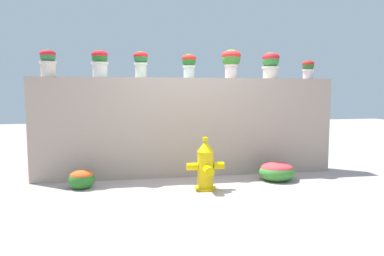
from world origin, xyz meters
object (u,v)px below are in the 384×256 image
(potted_plant_5, at_px, (271,63))
(flower_bush_left, at_px, (82,178))
(potted_plant_2, at_px, (141,61))
(potted_plant_0, at_px, (48,61))
(potted_plant_6, at_px, (308,68))
(fire_hydrant, at_px, (206,166))
(flower_bush_right, at_px, (277,171))
(potted_plant_4, at_px, (231,60))
(potted_plant_1, at_px, (100,61))
(potted_plant_3, at_px, (189,63))

(potted_plant_5, distance_m, flower_bush_left, 3.64)
(potted_plant_2, bearing_deg, potted_plant_0, -178.89)
(potted_plant_5, distance_m, potted_plant_6, 0.71)
(fire_hydrant, distance_m, flower_bush_left, 1.82)
(potted_plant_5, height_order, flower_bush_right, potted_plant_5)
(potted_plant_4, height_order, flower_bush_right, potted_plant_4)
(potted_plant_1, height_order, potted_plant_2, potted_plant_1)
(potted_plant_2, xyz_separation_m, potted_plant_3, (0.79, -0.01, -0.02))
(potted_plant_4, bearing_deg, flower_bush_right, -45.39)
(potted_plant_3, bearing_deg, flower_bush_right, -26.15)
(potted_plant_5, xyz_separation_m, fire_hydrant, (-1.36, -0.97, -1.57))
(potted_plant_0, bearing_deg, potted_plant_3, 0.49)
(potted_plant_3, bearing_deg, potted_plant_0, -179.51)
(potted_plant_6, bearing_deg, potted_plant_1, -179.39)
(potted_plant_1, xyz_separation_m, fire_hydrant, (1.51, -0.93, -1.55))
(potted_plant_0, xyz_separation_m, potted_plant_2, (1.42, 0.03, 0.02))
(potted_plant_5, xyz_separation_m, flower_bush_right, (-0.13, -0.65, -1.75))
(potted_plant_1, distance_m, potted_plant_5, 2.87)
(potted_plant_3, relative_size, potted_plant_6, 1.20)
(potted_plant_0, distance_m, potted_plant_5, 3.64)
(potted_plant_2, relative_size, potted_plant_6, 1.29)
(potted_plant_1, distance_m, potted_plant_2, 0.64)
(potted_plant_3, bearing_deg, potted_plant_1, -178.92)
(potted_plant_0, xyz_separation_m, potted_plant_6, (4.35, 0.03, -0.05))
(potted_plant_3, xyz_separation_m, flower_bush_right, (1.31, -0.64, -1.73))
(potted_plant_2, distance_m, potted_plant_6, 2.93)
(potted_plant_2, relative_size, potted_plant_3, 1.08)
(potted_plant_2, distance_m, potted_plant_5, 2.23)
(potted_plant_5, bearing_deg, flower_bush_left, -169.47)
(potted_plant_1, bearing_deg, potted_plant_4, -0.34)
(potted_plant_5, bearing_deg, flower_bush_right, -101.37)
(fire_hydrant, height_order, flower_bush_right, fire_hydrant)
(potted_plant_1, height_order, potted_plant_4, potted_plant_4)
(potted_plant_0, xyz_separation_m, flower_bush_right, (3.51, -0.62, -1.72))
(potted_plant_5, xyz_separation_m, flower_bush_left, (-3.13, -0.58, -1.75))
(potted_plant_2, distance_m, flower_bush_right, 2.80)
(potted_plant_3, xyz_separation_m, potted_plant_6, (2.14, 0.01, -0.05))
(potted_plant_6, height_order, fire_hydrant, potted_plant_6)
(potted_plant_0, height_order, fire_hydrant, potted_plant_0)
(potted_plant_2, relative_size, flower_bush_left, 1.15)
(potted_plant_1, distance_m, flower_bush_right, 3.30)
(potted_plant_6, bearing_deg, flower_bush_right, -142.03)
(potted_plant_3, xyz_separation_m, flower_bush_left, (-1.69, -0.58, -1.73))
(potted_plant_4, height_order, potted_plant_6, potted_plant_4)
(potted_plant_4, xyz_separation_m, flower_bush_left, (-2.41, -0.54, -1.79))
(potted_plant_5, bearing_deg, potted_plant_1, -179.35)
(potted_plant_4, height_order, fire_hydrant, potted_plant_4)
(potted_plant_0, height_order, potted_plant_1, potted_plant_1)
(flower_bush_right, bearing_deg, flower_bush_left, 178.76)
(potted_plant_2, xyz_separation_m, potted_plant_6, (2.93, 0.00, -0.07))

